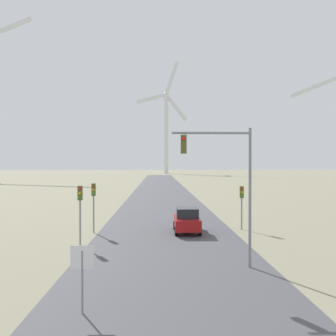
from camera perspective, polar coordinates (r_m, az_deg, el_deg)
name	(u,v)px	position (r m, az deg, el deg)	size (l,w,h in m)	color
road_surface	(163,202)	(51.23, -0.77, -5.00)	(10.00, 240.00, 0.01)	#47474C
stop_sign_near	(82,266)	(13.97, -12.34, -13.72)	(0.81, 0.07, 2.30)	gray
traffic_light_post_near_left	(80,201)	(25.09, -12.65, -4.76)	(0.28, 0.34, 3.68)	gray
traffic_light_post_near_right	(242,198)	(30.59, 10.65, -4.27)	(0.28, 0.34, 3.32)	gray
traffic_light_post_mid_left	(94,197)	(29.22, -10.75, -4.09)	(0.28, 0.34, 3.61)	gray
traffic_light_mast_overhead	(225,170)	(19.24, 8.27, -0.35)	(3.88, 0.35, 6.80)	gray
car_approaching	(187,220)	(29.03, 2.76, -7.57)	(1.88, 4.12, 1.83)	maroon
wind_turbine_left	(166,125)	(196.89, -0.28, 6.32)	(25.36, 12.61, 55.25)	silver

